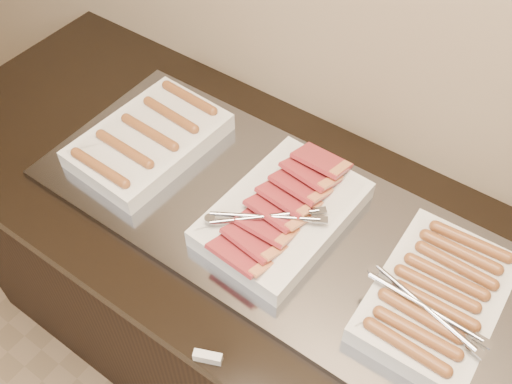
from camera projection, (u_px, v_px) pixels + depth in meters
counter at (276, 316)px, 1.68m from camera, size 2.06×0.76×0.90m
warming_tray at (278, 220)px, 1.34m from camera, size 1.20×0.50×0.02m
dish_left at (149, 139)px, 1.45m from camera, size 0.27×0.39×0.07m
dish_center at (282, 212)px, 1.30m from camera, size 0.27×0.40×0.09m
dish_right at (436, 297)px, 1.16m from camera, size 0.27×0.36×0.08m
label_holder at (208, 357)px, 1.12m from camera, size 0.06×0.04×0.02m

